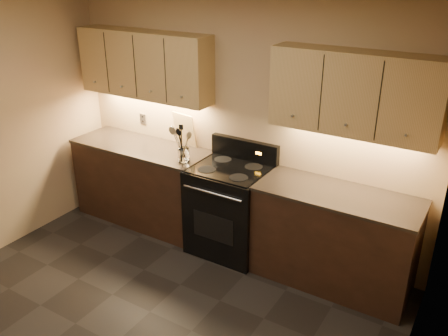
{
  "coord_description": "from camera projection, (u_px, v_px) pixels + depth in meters",
  "views": [
    {
      "loc": [
        2.27,
        -2.02,
        2.82
      ],
      "look_at": [
        0.14,
        1.45,
        1.03
      ],
      "focal_mm": 38.0,
      "sensor_mm": 36.0,
      "label": 1
    }
  ],
  "objects": [
    {
      "name": "ceiling",
      "position": [
        73.0,
        1.0,
        2.75
      ],
      "size": [
        4.0,
        4.0,
        0.0
      ],
      "primitive_type": "plane",
      "rotation": [
        3.14,
        0.0,
        0.0
      ],
      "color": "silver",
      "rests_on": "wall_back"
    },
    {
      "name": "wall_back",
      "position": [
        240.0,
        122.0,
        4.83
      ],
      "size": [
        4.0,
        0.04,
        2.6
      ],
      "primitive_type": "cube",
      "color": "tan",
      "rests_on": "ground"
    },
    {
      "name": "wall_right",
      "position": [
        393.0,
        299.0,
        2.31
      ],
      "size": [
        0.04,
        4.0,
        2.6
      ],
      "primitive_type": "cube",
      "color": "tan",
      "rests_on": "ground"
    },
    {
      "name": "counter_left",
      "position": [
        144.0,
        183.0,
        5.46
      ],
      "size": [
        1.62,
        0.62,
        0.93
      ],
      "color": "black",
      "rests_on": "ground"
    },
    {
      "name": "counter_right",
      "position": [
        334.0,
        238.0,
        4.37
      ],
      "size": [
        1.46,
        0.62,
        0.93
      ],
      "color": "black",
      "rests_on": "ground"
    },
    {
      "name": "stove",
      "position": [
        231.0,
        208.0,
        4.88
      ],
      "size": [
        0.76,
        0.68,
        1.14
      ],
      "color": "black",
      "rests_on": "ground"
    },
    {
      "name": "upper_cab_left",
      "position": [
        144.0,
        64.0,
        5.04
      ],
      "size": [
        1.6,
        0.3,
        0.7
      ],
      "primitive_type": "cube",
      "color": "tan",
      "rests_on": "wall_back"
    },
    {
      "name": "upper_cab_right",
      "position": [
        355.0,
        93.0,
        3.95
      ],
      "size": [
        1.44,
        0.3,
        0.7
      ],
      "primitive_type": "cube",
      "color": "tan",
      "rests_on": "wall_back"
    },
    {
      "name": "outlet_plate",
      "position": [
        143.0,
        119.0,
        5.52
      ],
      "size": [
        0.08,
        0.01,
        0.12
      ],
      "primitive_type": "cube",
      "color": "#B2B5BA",
      "rests_on": "wall_back"
    },
    {
      "name": "utensil_crock",
      "position": [
        184.0,
        155.0,
        4.83
      ],
      "size": [
        0.12,
        0.12,
        0.15
      ],
      "color": "white",
      "rests_on": "counter_left"
    },
    {
      "name": "cutting_board",
      "position": [
        185.0,
        129.0,
        5.19
      ],
      "size": [
        0.31,
        0.13,
        0.37
      ],
      "primitive_type": "cube",
      "rotation": [
        0.18,
        0.0,
        -0.17
      ],
      "color": "tan",
      "rests_on": "counter_left"
    },
    {
      "name": "wooden_spoon",
      "position": [
        181.0,
        145.0,
        4.78
      ],
      "size": [
        0.16,
        0.09,
        0.32
      ],
      "primitive_type": null,
      "rotation": [
        -0.04,
        0.32,
        0.16
      ],
      "color": "tan",
      "rests_on": "utensil_crock"
    },
    {
      "name": "black_spoon",
      "position": [
        184.0,
        143.0,
        4.79
      ],
      "size": [
        0.08,
        0.14,
        0.36
      ],
      "primitive_type": null,
      "rotation": [
        0.23,
        -0.03,
        -0.1
      ],
      "color": "black",
      "rests_on": "utensil_crock"
    },
    {
      "name": "black_turner",
      "position": [
        181.0,
        143.0,
        4.75
      ],
      "size": [
        0.13,
        0.14,
        0.39
      ],
      "primitive_type": null,
      "rotation": [
        -0.13,
        -0.04,
        0.28
      ],
      "color": "black",
      "rests_on": "utensil_crock"
    },
    {
      "name": "steel_spatula",
      "position": [
        186.0,
        144.0,
        4.78
      ],
      "size": [
        0.24,
        0.12,
        0.35
      ],
      "primitive_type": null,
      "rotation": [
        0.17,
        -0.41,
        -0.33
      ],
      "color": "silver",
      "rests_on": "utensil_crock"
    },
    {
      "name": "steel_skimmer",
      "position": [
        185.0,
        144.0,
        4.75
      ],
      "size": [
        0.24,
        0.12,
        0.37
      ],
      "primitive_type": null,
      "rotation": [
        0.1,
        -0.42,
        -0.1
      ],
      "color": "silver",
      "rests_on": "utensil_crock"
    }
  ]
}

